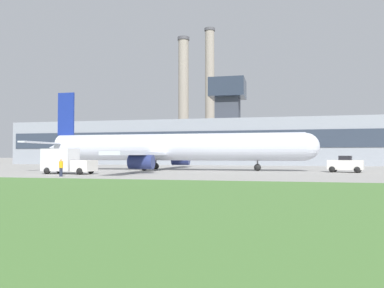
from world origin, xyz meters
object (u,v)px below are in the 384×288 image
object	(u,v)px
baggage_truck	(66,162)
ground_crew_person	(61,167)
airplane	(171,148)
pushback_tug	(345,165)

from	to	relation	value
baggage_truck	ground_crew_person	xyz separation A→B (m)	(2.14, -4.30, -0.46)
airplane	pushback_tug	size ratio (longest dim) A/B	8.95
ground_crew_person	baggage_truck	bearing A→B (deg)	116.41
baggage_truck	airplane	bearing A→B (deg)	55.59
pushback_tug	airplane	bearing A→B (deg)	175.39
ground_crew_person	airplane	bearing A→B (deg)	69.70
airplane	pushback_tug	bearing A→B (deg)	-4.61
airplane	pushback_tug	world-z (taller)	airplane
pushback_tug	baggage_truck	world-z (taller)	baggage_truck
airplane	ground_crew_person	world-z (taller)	airplane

